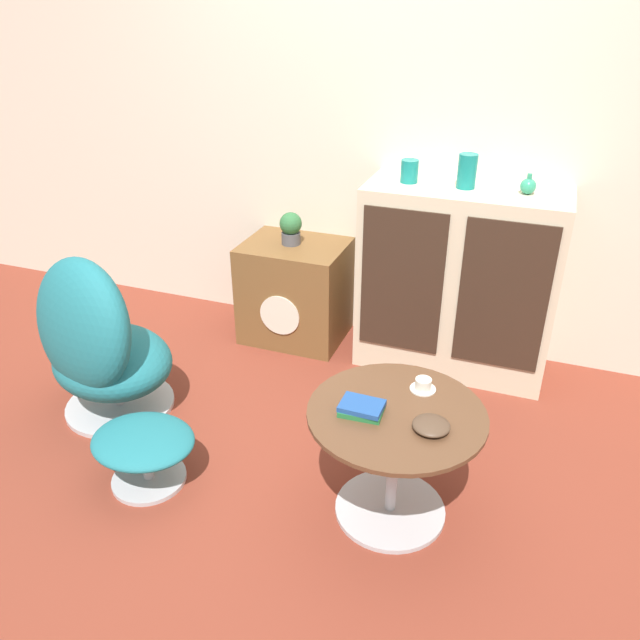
{
  "coord_description": "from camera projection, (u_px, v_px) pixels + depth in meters",
  "views": [
    {
      "loc": [
        0.8,
        -1.91,
        1.89
      ],
      "look_at": [
        -0.07,
        0.41,
        0.55
      ],
      "focal_mm": 35.0,
      "sensor_mm": 36.0,
      "label": 1
    }
  ],
  "objects": [
    {
      "name": "vase_inner_right",
      "position": [
        528.0,
        186.0,
        2.96
      ],
      "size": [
        0.08,
        0.08,
        0.1
      ],
      "color": "#2D8E6B",
      "rests_on": "sideboard"
    },
    {
      "name": "wall_back",
      "position": [
        398.0,
        112.0,
        3.26
      ],
      "size": [
        6.4,
        0.06,
        2.6
      ],
      "color": "beige",
      "rests_on": "ground_plane"
    },
    {
      "name": "vase_inner_left",
      "position": [
        467.0,
        171.0,
        3.03
      ],
      "size": [
        0.09,
        0.09,
        0.17
      ],
      "color": "#147A75",
      "rests_on": "sideboard"
    },
    {
      "name": "tv_console",
      "position": [
        295.0,
        291.0,
        3.67
      ],
      "size": [
        0.58,
        0.47,
        0.59
      ],
      "color": "brown",
      "rests_on": "ground_plane"
    },
    {
      "name": "teacup",
      "position": [
        423.0,
        386.0,
        2.42
      ],
      "size": [
        0.1,
        0.1,
        0.05
      ],
      "color": "silver",
      "rests_on": "coffee_table"
    },
    {
      "name": "bowl",
      "position": [
        431.0,
        425.0,
        2.2
      ],
      "size": [
        0.14,
        0.14,
        0.04
      ],
      "color": "#4C3828",
      "rests_on": "coffee_table"
    },
    {
      "name": "sideboard",
      "position": [
        457.0,
        281.0,
        3.3
      ],
      "size": [
        1.0,
        0.44,
        1.01
      ],
      "color": "beige",
      "rests_on": "ground_plane"
    },
    {
      "name": "vase_leftmost",
      "position": [
        409.0,
        171.0,
        3.13
      ],
      "size": [
        0.09,
        0.09,
        0.11
      ],
      "color": "#147A75",
      "rests_on": "sideboard"
    },
    {
      "name": "coffee_table",
      "position": [
        394.0,
        448.0,
        2.38
      ],
      "size": [
        0.67,
        0.67,
        0.5
      ],
      "color": "#B7B7BC",
      "rests_on": "ground_plane"
    },
    {
      "name": "book_stack",
      "position": [
        362.0,
        408.0,
        2.29
      ],
      "size": [
        0.16,
        0.12,
        0.04
      ],
      "color": "#237038",
      "rests_on": "coffee_table"
    },
    {
      "name": "ground_plane",
      "position": [
        301.0,
        475.0,
        2.72
      ],
      "size": [
        12.0,
        12.0,
        0.0
      ],
      "primitive_type": "plane",
      "color": "brown"
    },
    {
      "name": "egg_chair",
      "position": [
        98.0,
        345.0,
        2.94
      ],
      "size": [
        0.77,
        0.74,
        0.85
      ],
      "color": "#B7B7BC",
      "rests_on": "ground_plane"
    },
    {
      "name": "potted_plant",
      "position": [
        291.0,
        228.0,
        3.49
      ],
      "size": [
        0.13,
        0.13,
        0.18
      ],
      "color": "#4C4C51",
      "rests_on": "tv_console"
    },
    {
      "name": "ottoman",
      "position": [
        144.0,
        446.0,
        2.6
      ],
      "size": [
        0.44,
        0.38,
        0.26
      ],
      "color": "#B7B7BC",
      "rests_on": "ground_plane"
    }
  ]
}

